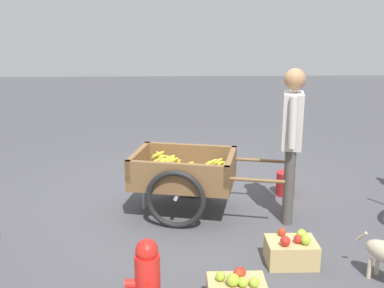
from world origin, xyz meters
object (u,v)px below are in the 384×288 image
(fruit_cart, at_px, (185,175))
(fire_hydrant, at_px, (147,283))
(vendor_person, at_px, (292,132))
(plastic_bucket, at_px, (285,184))
(mixed_fruit_crate, at_px, (291,251))

(fruit_cart, relative_size, fire_hydrant, 2.65)
(fruit_cart, height_order, vendor_person, vendor_person)
(plastic_bucket, bearing_deg, mixed_fruit_crate, 78.96)
(vendor_person, bearing_deg, fruit_cart, -12.43)
(fruit_cart, bearing_deg, vendor_person, 167.57)
(plastic_bucket, xyz_separation_m, mixed_fruit_crate, (0.32, 1.66, -0.02))
(fire_hydrant, bearing_deg, fruit_cart, -98.42)
(vendor_person, height_order, fire_hydrant, vendor_person)
(vendor_person, distance_m, plastic_bucket, 1.11)
(fire_hydrant, distance_m, plastic_bucket, 2.92)
(fruit_cart, bearing_deg, plastic_bucket, -159.53)
(fruit_cart, distance_m, vendor_person, 1.27)
(fruit_cart, xyz_separation_m, mixed_fruit_crate, (-0.93, 1.19, -0.32))
(vendor_person, bearing_deg, plastic_bucket, -101.18)
(mixed_fruit_crate, bearing_deg, vendor_person, -100.93)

